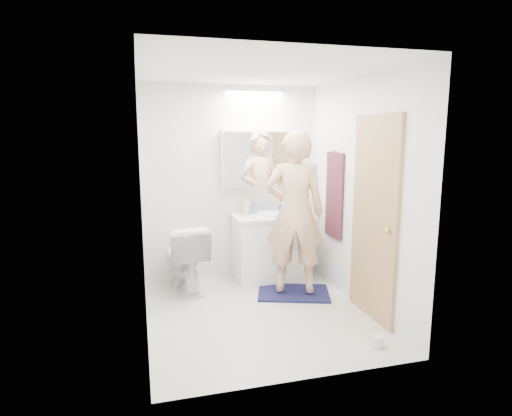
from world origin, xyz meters
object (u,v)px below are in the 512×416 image
object	(u,v)px
soap_bottle_b	(254,207)
toothbrush_cup	(282,209)
person	(295,212)
toilet_paper_roll	(377,341)
vanity_cabinet	(272,249)
soap_bottle_a	(246,204)
medicine_cabinet	(256,159)
toilet	(185,257)

from	to	relation	value
soap_bottle_b	toothbrush_cup	size ratio (longest dim) A/B	1.67
person	toothbrush_cup	distance (m)	0.73
toothbrush_cup	soap_bottle_b	bearing A→B (deg)	176.79
toothbrush_cup	toilet_paper_roll	bearing A→B (deg)	-84.93
vanity_cabinet	toilet_paper_roll	world-z (taller)	vanity_cabinet
soap_bottle_a	toothbrush_cup	bearing A→B (deg)	1.22
medicine_cabinet	toilet_paper_roll	world-z (taller)	medicine_cabinet
vanity_cabinet	soap_bottle_a	distance (m)	0.64
toilet	toilet_paper_roll	bearing A→B (deg)	121.36
soap_bottle_a	toilet_paper_roll	distance (m)	2.34
soap_bottle_a	toothbrush_cup	world-z (taller)	soap_bottle_a
vanity_cabinet	medicine_cabinet	size ratio (longest dim) A/B	1.02
vanity_cabinet	toothbrush_cup	xyz separation A→B (m)	(0.18, 0.16, 0.47)
person	medicine_cabinet	bearing A→B (deg)	-54.29
soap_bottle_b	soap_bottle_a	bearing A→B (deg)	-164.95
soap_bottle_a	toilet_paper_roll	size ratio (longest dim) A/B	2.23
soap_bottle_a	toilet_paper_roll	world-z (taller)	soap_bottle_a
medicine_cabinet	toothbrush_cup	distance (m)	0.72
toilet	soap_bottle_a	bearing A→B (deg)	-169.34
soap_bottle_a	soap_bottle_b	distance (m)	0.12
vanity_cabinet	soap_bottle_b	size ratio (longest dim) A/B	5.59
vanity_cabinet	toilet_paper_roll	xyz separation A→B (m)	(0.36, -1.91, -0.34)
person	toilet_paper_roll	distance (m)	1.64
soap_bottle_b	vanity_cabinet	bearing A→B (deg)	-45.65
toilet_paper_roll	person	bearing A→B (deg)	101.44
toothbrush_cup	toilet_paper_roll	world-z (taller)	toothbrush_cup
soap_bottle_b	toothbrush_cup	world-z (taller)	soap_bottle_b
toothbrush_cup	person	bearing A→B (deg)	-97.08
vanity_cabinet	person	xyz separation A→B (m)	(0.09, -0.56, 0.56)
vanity_cabinet	soap_bottle_b	bearing A→B (deg)	134.35
vanity_cabinet	toilet	size ratio (longest dim) A/B	1.13
toilet	person	world-z (taller)	person
vanity_cabinet	toilet	xyz separation A→B (m)	(-1.09, -0.11, 0.01)
toilet_paper_roll	vanity_cabinet	bearing A→B (deg)	100.81
person	toilet_paper_roll	bearing A→B (deg)	119.97
vanity_cabinet	medicine_cabinet	bearing A→B (deg)	124.90
toilet_paper_roll	soap_bottle_b	bearing A→B (deg)	104.51
toothbrush_cup	toilet_paper_roll	xyz separation A→B (m)	(0.18, -2.07, -0.81)
toilet	vanity_cabinet	bearing A→B (deg)	178.38
person	soap_bottle_b	world-z (taller)	person
soap_bottle_a	toothbrush_cup	distance (m)	0.47
toilet_paper_roll	soap_bottle_a	bearing A→B (deg)	107.57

